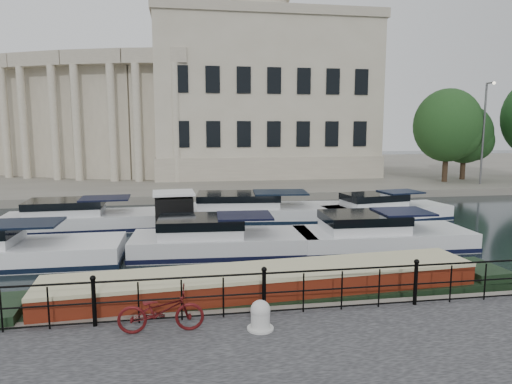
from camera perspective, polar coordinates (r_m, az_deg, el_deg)
The scene contains 10 objects.
ground_plane at distance 13.92m, azimuth -0.71°, elevation -13.54°, with size 160.00×160.00×0.00m, color black.
far_bank at distance 52.06m, azimuth -7.19°, elevation 2.69°, with size 120.00×42.00×0.55m, color #6B665B.
railing at distance 11.42m, azimuth 1.01°, elevation -12.05°, with size 24.14×0.14×1.22m.
civic_building at distance 47.55m, azimuth -8.35°, elevation 10.32°, with size 53.55×31.84×16.85m.
bicycle at distance 10.79m, azimuth -11.80°, elevation -14.29°, with size 0.67×1.92×1.01m, color #4A0D0E.
mooring_bollard at distance 10.77m, azimuth 0.55°, elevation -15.20°, with size 0.61×0.61×0.69m.
narrowboat at distance 13.22m, azimuth 1.34°, elevation -13.06°, with size 15.31×3.08×1.56m.
harbour_hut at distance 22.11m, azimuth -10.21°, elevation -2.93°, with size 2.73×2.32×2.16m.
cabin_cruisers at distance 21.65m, azimuth -5.23°, elevation -4.65°, with size 27.05×10.28×1.99m.
trees at distance 43.97m, azimuth 28.10°, elevation 7.35°, with size 13.90×7.96×8.96m.
Camera 1 is at (-1.94, -12.79, 5.14)m, focal length 32.00 mm.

